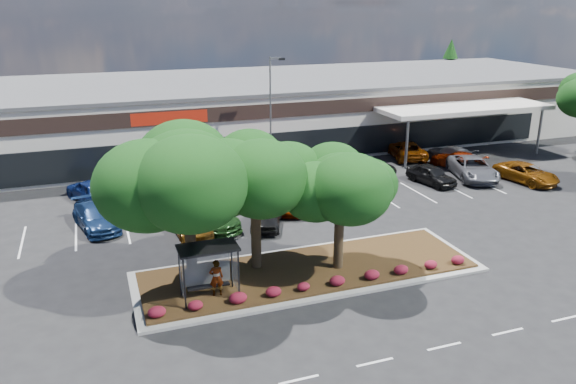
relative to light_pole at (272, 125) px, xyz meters
name	(u,v)px	position (x,y,z in m)	size (l,w,h in m)	color
ground	(380,303)	(-1.68, -21.40, -4.20)	(160.00, 160.00, 0.00)	black
retail_store	(217,112)	(-1.62, 12.51, -1.05)	(80.40, 25.20, 6.25)	beige
landscape_island	(309,271)	(-3.68, -17.40, -4.08)	(18.00, 6.00, 0.26)	#A2A39D
lane_markings	(299,225)	(-1.82, -10.97, -4.20)	(33.12, 20.06, 0.01)	silver
shrub_row	(325,282)	(-3.68, -19.50, -3.69)	(17.00, 0.80, 0.50)	maroon
bus_shelter	(208,256)	(-9.18, -18.45, -1.90)	(2.75, 1.55, 2.59)	black
island_tree_west	(188,208)	(-9.68, -16.90, 0.00)	(7.20, 7.20, 7.89)	#0F3B0F
island_tree_mid	(255,201)	(-6.18, -16.20, -0.28)	(6.60, 6.60, 7.32)	#0F3B0F
island_tree_east	(340,209)	(-2.18, -17.70, -0.69)	(5.80, 5.80, 6.50)	#0F3B0F
conifer_north_east	(449,73)	(32.32, 22.60, 0.30)	(3.96, 3.96, 9.00)	#0F3B0F
person_waiting	(216,278)	(-8.83, -18.50, -3.03)	(0.67, 0.44, 1.83)	#594C47
light_pole	(272,125)	(0.00, 0.00, 0.00)	(1.42, 0.75, 9.50)	#A2A39D
car_0	(96,217)	(-13.94, -7.09, -3.46)	(2.08, 5.13, 1.49)	navy
car_1	(190,224)	(-8.59, -10.13, -3.51)	(1.93, 4.75, 1.38)	brown
car_2	(206,215)	(-7.41, -9.24, -3.40)	(2.25, 5.53, 1.61)	#1D4419
car_3	(267,214)	(-3.75, -10.35, -3.45)	(1.78, 4.43, 1.51)	black
car_4	(291,198)	(-1.22, -7.90, -3.49)	(2.36, 5.12, 1.42)	#802002
car_5	(323,194)	(1.23, -7.65, -3.54)	(1.41, 4.04, 1.33)	#B6B6B6
car_6	(431,175)	(10.90, -6.40, -3.46)	(1.74, 4.33, 1.47)	black
car_7	(473,168)	(14.87, -6.22, -3.36)	(2.79, 6.06, 1.68)	slate
car_8	(526,173)	(18.21, -8.50, -3.48)	(2.39, 5.18, 1.44)	#763E09
car_9	(90,190)	(-14.17, -1.68, -3.40)	(1.90, 4.72, 1.61)	navy
car_10	(154,191)	(-9.90, -3.50, -3.36)	(1.99, 4.95, 1.69)	#54535B
car_11	(207,176)	(-5.67, -1.17, -3.39)	(2.28, 5.61, 1.63)	#9EA3A9
car_12	(271,167)	(-0.26, -0.37, -3.42)	(1.66, 4.77, 1.57)	#9D0F13
car_13	(276,172)	(-0.24, -1.59, -3.47)	(2.04, 5.02, 1.46)	navy
car_14	(363,166)	(6.92, -2.58, -3.44)	(2.52, 5.47, 1.52)	black
car_15	(406,150)	(13.07, 0.99, -3.42)	(2.60, 5.64, 1.57)	#753104
car_16	(457,160)	(15.47, -3.37, -3.49)	(1.99, 4.90, 1.42)	#751902
car_17	(450,153)	(16.35, -1.13, -3.54)	(1.87, 4.60, 1.33)	slate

